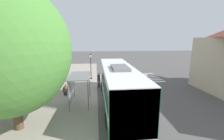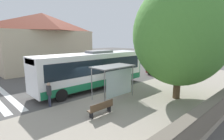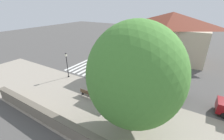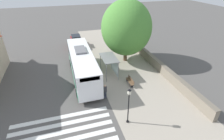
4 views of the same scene
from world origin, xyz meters
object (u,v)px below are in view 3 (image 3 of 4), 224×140
at_px(street_lamp_near, 67,63).
at_px(pedestrian, 94,74).
at_px(bench, 87,93).
at_px(shade_tree, 136,75).
at_px(bus_shelter, 116,80).
at_px(bus, 133,72).

bearing_deg(street_lamp_near, pedestrian, -75.16).
distance_m(bench, shade_tree, 8.16).
relative_size(bus_shelter, pedestrian, 1.93).
distance_m(pedestrian, street_lamp_near, 4.31).
distance_m(bus_shelter, street_lamp_near, 8.62).
distance_m(pedestrian, shade_tree, 10.63).
relative_size(pedestrian, street_lamp_near, 0.47).
height_order(bus, bus_shelter, bus).
height_order(bus, shade_tree, shade_tree).
height_order(bus, street_lamp_near, street_lamp_near).
bearing_deg(shade_tree, bus_shelter, 46.29).
height_order(bus_shelter, bench, bus_shelter).
bearing_deg(bench, shade_tree, -105.32).
bearing_deg(bench, bus, -32.93).
xyz_separation_m(pedestrian, shade_tree, (-5.39, -8.20, 4.08)).
bearing_deg(shade_tree, bench, 74.68).
distance_m(bus, street_lamp_near, 9.52).
bearing_deg(bus_shelter, pedestrian, 67.22).
height_order(pedestrian, shade_tree, shade_tree).
bearing_deg(street_lamp_near, bench, -114.03).
distance_m(bus, pedestrian, 5.44).
distance_m(bench, street_lamp_near, 6.51).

